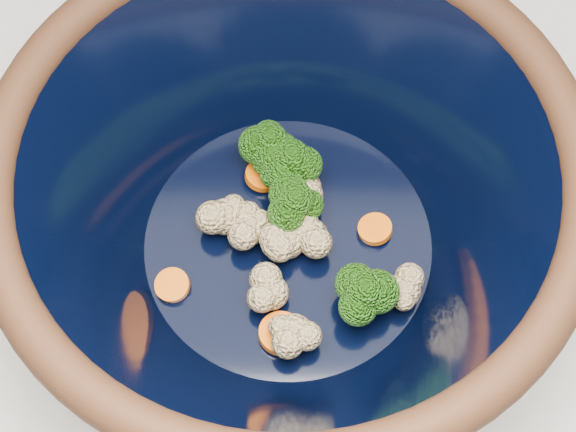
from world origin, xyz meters
The scene contains 2 objects.
mixing_bowl centered at (-0.08, 0.10, 1.00)m, with size 0.46×0.46×0.17m.
vegetable_pile centered at (-0.07, 0.11, 0.96)m, with size 0.19×0.18×0.05m.
Camera 1 is at (-0.08, -0.16, 1.49)m, focal length 50.00 mm.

